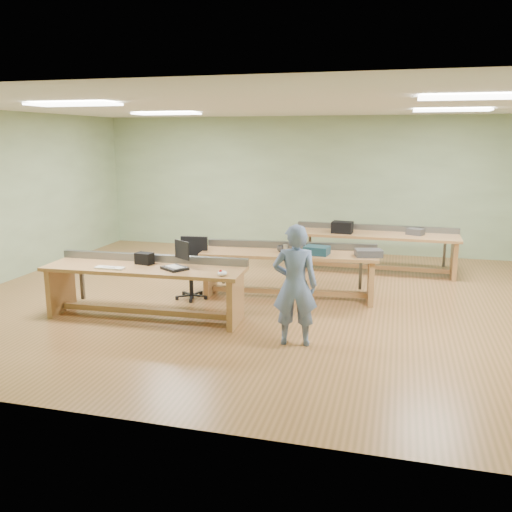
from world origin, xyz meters
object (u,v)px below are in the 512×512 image
workbench_back (374,243)px  parts_bin_grey (369,253)px  task_chair (192,276)px  workbench_front (146,279)px  mug (281,249)px  workbench_mid (289,264)px  laptop_base (175,268)px  camera_bag (144,258)px  person (295,285)px  parts_bin_teal (317,250)px  drinks_can (285,249)px

workbench_back → parts_bin_grey: size_ratio=7.84×
task_chair → parts_bin_grey: size_ratio=2.44×
workbench_front → mug: workbench_front is taller
workbench_mid → parts_bin_grey: size_ratio=7.13×
task_chair → mug: 1.49m
laptop_base → mug: 1.93m
laptop_base → camera_bag: 0.59m
person → parts_bin_teal: (-0.02, 1.91, 0.05)m
laptop_base → task_chair: size_ratio=0.34×
workbench_front → parts_bin_grey: workbench_front is taller
workbench_mid → task_chair: (-1.50, -0.44, -0.20)m
workbench_front → parts_bin_teal: (2.24, 1.42, 0.26)m
workbench_front → camera_bag: (-0.07, 0.13, 0.28)m
person → workbench_mid: bearing=-84.9°
workbench_mid → drinks_can: drinks_can is taller
workbench_mid → camera_bag: bearing=-148.8°
workbench_mid → parts_bin_teal: (0.46, -0.09, 0.26)m
workbench_front → task_chair: (0.28, 1.07, -0.20)m
mug → person: bearing=-72.8°
camera_bag → mug: camera_bag is taller
person → mug: person is taller
task_chair → drinks_can: (1.45, 0.37, 0.46)m
workbench_back → parts_bin_grey: 2.16m
person → parts_bin_teal: person is taller
workbench_mid → workbench_back: same height
camera_bag → task_chair: 1.11m
parts_bin_teal → workbench_back: bearing=70.4°
parts_bin_grey → workbench_back: bearing=90.2°
workbench_mid → laptop_base: 2.05m
workbench_back → laptop_base: workbench_back is taller
task_chair → parts_bin_teal: 2.04m
task_chair → drinks_can: bearing=9.0°
workbench_mid → parts_bin_teal: size_ratio=7.65×
workbench_mid → drinks_can: (-0.05, -0.07, 0.26)m
workbench_front → parts_bin_grey: (3.03, 1.48, 0.25)m
workbench_back → person: (-0.76, -4.11, 0.20)m
drinks_can → laptop_base: bearing=-129.8°
workbench_back → camera_bag: bearing=-130.4°
workbench_mid → task_chair: task_chair is taller
drinks_can → parts_bin_grey: bearing=1.8°
laptop_base → task_chair: 1.22m
workbench_mid → person: 2.06m
task_chair → parts_bin_teal: (1.95, 0.35, 0.46)m
workbench_mid → person: bearing=-82.1°
workbench_front → camera_bag: bearing=115.5°
task_chair → parts_bin_grey: bearing=3.2°
workbench_front → laptop_base: (0.48, -0.06, 0.21)m
workbench_back → camera_bag: (-3.09, -3.49, 0.27)m
workbench_front → parts_bin_teal: bearing=30.0°
workbench_back → camera_bag: size_ratio=12.80×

